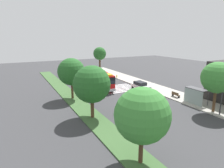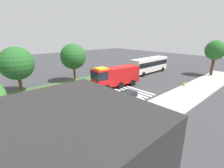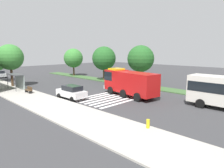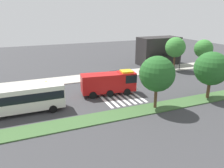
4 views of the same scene
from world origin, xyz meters
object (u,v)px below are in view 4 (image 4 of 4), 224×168
Objects in this scene: sidewalk_tree_west at (175,47)px; bench_near_shelter at (143,70)px; transit_bus at (19,99)px; bus_stop_shelter at (159,63)px; median_tree_far_west at (157,74)px; median_tree_west at (211,69)px; street_lamp at (181,52)px; fire_truck at (111,82)px; sidewalk_tree_center at (203,49)px; parked_car_west at (118,76)px; fire_hydrant at (46,83)px.

bench_near_shelter is at bearing 176.84° from sidewalk_tree_west.
bus_stop_shelter is (28.55, 11.29, -0.19)m from transit_bus.
median_tree_far_west is 9.29m from median_tree_west.
bench_near_shelter is at bearing 174.73° from street_lamp.
fire_truck is 2.54× the size of bus_stop_shelter.
street_lamp is 1.07× the size of sidewalk_tree_center.
parked_car_west is at bearing 121.43° from median_tree_west.
parked_car_west is 0.62× the size of sidewalk_tree_west.
bus_stop_shelter is at bearing 173.55° from sidewalk_tree_west.
median_tree_west reaches higher than fire_truck.
bus_stop_shelter is 4.90m from sidewalk_tree_west.
median_tree_far_west is (-15.46, -16.11, -0.28)m from sidewalk_tree_west.
bus_stop_shelter is at bearing 177.97° from sidewalk_tree_center.
street_lamp is (15.93, 1.80, 3.17)m from parked_car_west.
street_lamp is at bearing -162.39° from transit_bus.
sidewalk_tree_center is at bearing -1.54° from bench_near_shelter.
median_tree_far_west reaches higher than bus_stop_shelter.
bus_stop_shelter reaches higher than fire_hydrant.
parked_car_west is 0.64× the size of median_tree_west.
median_tree_west is (8.50, -13.91, 3.72)m from parked_car_west.
parked_car_west is 1.27× the size of bus_stop_shelter.
bench_near_shelter is 0.23× the size of median_tree_far_west.
street_lamp is (20.14, 8.27, 2.08)m from fire_truck.
street_lamp reaches higher than transit_bus.
median_tree_far_west reaches higher than street_lamp.
parked_car_west is 0.71× the size of sidewalk_tree_center.
parked_car_west is at bearing -166.61° from bus_stop_shelter.
sidewalk_tree_west is at bearing 32.53° from fire_truck.
transit_bus is 1.55× the size of sidewalk_tree_west.
transit_bus is 1.58× the size of median_tree_far_west.
bench_near_shelter is 0.24× the size of street_lamp.
sidewalk_tree_west is at bearing 1.03° from fire_hydrant.
sidewalk_tree_west reaches higher than street_lamp.
bench_near_shelter is (24.55, 11.29, -1.49)m from transit_bus.
bench_near_shelter is at bearing 178.46° from sidewalk_tree_center.
street_lamp is 22.96m from median_tree_far_west.
bus_stop_shelter is (15.20, 9.09, -0.10)m from fire_truck.
bus_stop_shelter is 12.03m from sidewalk_tree_center.
sidewalk_tree_west reaches higher than bench_near_shelter.
transit_bus is 1.65× the size of street_lamp.
fire_hydrant is (4.52, 10.37, -1.59)m from transit_bus.
median_tree_west reaches higher than parked_car_west.
median_tree_far_west is (-7.78, -16.54, 4.22)m from bench_near_shelter.
sidewalk_tree_west reaches higher than fire_hydrant.
sidewalk_tree_center is (40.33, 10.87, 2.21)m from transit_bus.
fire_hydrant is at bearing 144.07° from median_tree_west.
transit_bus is 35.15m from street_lamp.
median_tree_west is 9.92× the size of fire_hydrant.
bench_near_shelter is 8.92m from sidewalk_tree_west.
bus_stop_shelter is 0.50× the size of median_tree_far_west.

